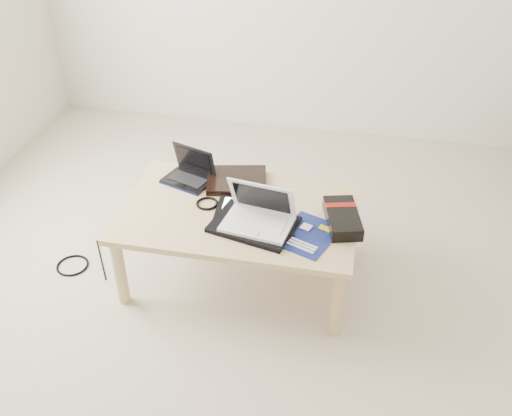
% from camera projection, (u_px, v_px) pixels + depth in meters
% --- Properties ---
extents(ground, '(4.00, 4.00, 0.00)m').
position_uv_depth(ground, '(272.00, 332.00, 2.57)').
color(ground, beige).
rests_on(ground, ground).
extents(coffee_table, '(1.10, 0.70, 0.40)m').
position_uv_depth(coffee_table, '(239.00, 218.00, 2.69)').
color(coffee_table, tan).
rests_on(coffee_table, ground).
extents(book, '(0.34, 0.30, 0.03)m').
position_uv_depth(book, '(237.00, 180.00, 2.84)').
color(book, black).
rests_on(book, coffee_table).
extents(netbook, '(0.28, 0.24, 0.17)m').
position_uv_depth(netbook, '(190.00, 173.00, 2.85)').
color(netbook, black).
rests_on(netbook, coffee_table).
extents(tablet, '(0.28, 0.22, 0.01)m').
position_uv_depth(tablet, '(245.00, 210.00, 2.65)').
color(tablet, black).
rests_on(tablet, coffee_table).
extents(remote, '(0.07, 0.22, 0.02)m').
position_uv_depth(remote, '(279.00, 210.00, 2.64)').
color(remote, silver).
rests_on(remote, coffee_table).
extents(neoprene_sleeve, '(0.41, 0.34, 0.02)m').
position_uv_depth(neoprene_sleeve, '(254.00, 225.00, 2.55)').
color(neoprene_sleeve, black).
rests_on(neoprene_sleeve, coffee_table).
extents(white_laptop, '(0.33, 0.25, 0.20)m').
position_uv_depth(white_laptop, '(259.00, 215.00, 2.53)').
color(white_laptop, white).
rests_on(white_laptop, neoprene_sleeve).
extents(motherboard, '(0.31, 0.34, 0.01)m').
position_uv_depth(motherboard, '(308.00, 235.00, 2.50)').
color(motherboard, '#0B184C').
rests_on(motherboard, coffee_table).
extents(gpu_box, '(0.20, 0.30, 0.06)m').
position_uv_depth(gpu_box, '(342.00, 218.00, 2.56)').
color(gpu_box, black).
rests_on(gpu_box, coffee_table).
extents(cable_coil, '(0.12, 0.12, 0.01)m').
position_uv_depth(cable_coil, '(207.00, 203.00, 2.69)').
color(cable_coil, black).
rests_on(cable_coil, coffee_table).
extents(floor_cable_coil, '(0.18, 0.18, 0.01)m').
position_uv_depth(floor_cable_coil, '(73.00, 265.00, 2.94)').
color(floor_cable_coil, black).
rests_on(floor_cable_coil, ground).
extents(floor_cable_trail, '(0.18, 0.29, 0.01)m').
position_uv_depth(floor_cable_trail, '(101.00, 259.00, 2.98)').
color(floor_cable_trail, black).
rests_on(floor_cable_trail, ground).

